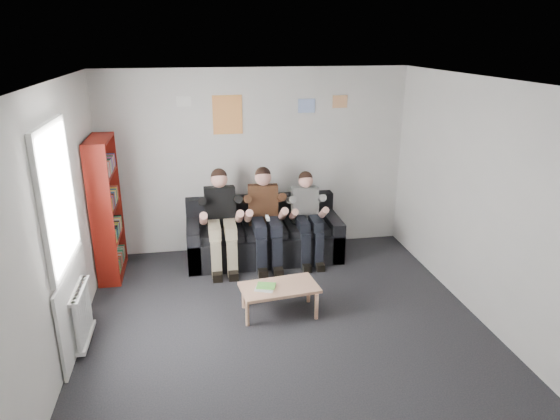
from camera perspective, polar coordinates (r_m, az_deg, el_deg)
name	(u,v)px	position (r m, az deg, el deg)	size (l,w,h in m)	color
room_shell	(288,219)	(5.06, 0.92, -1.05)	(5.00, 5.00, 5.00)	black
sofa	(263,237)	(7.36, -1.90, -3.10)	(2.21, 0.90, 0.85)	black
bookshelf	(107,209)	(6.99, -19.18, 0.15)	(0.28, 0.85, 1.89)	maroon
coffee_table	(279,289)	(5.89, -0.09, -9.06)	(0.89, 0.49, 0.36)	tan
game_cases	(265,287)	(5.81, -1.68, -8.80)	(0.23, 0.19, 0.03)	silver
person_left	(221,221)	(6.98, -6.71, -1.21)	(0.43, 0.92, 1.38)	black
person_middle	(265,218)	(7.04, -1.70, -0.92)	(0.43, 0.91, 1.37)	#4A2A18
person_right	(308,218)	(7.16, 3.18, -0.87)	(0.38, 0.81, 1.28)	silver
radiator	(83,314)	(5.72, -21.63, -11.03)	(0.10, 0.64, 0.60)	white
window	(66,256)	(5.45, -23.26, -4.83)	(0.05, 1.30, 2.36)	white
poster_large	(228,115)	(7.24, -6.02, 10.77)	(0.42, 0.01, 0.55)	#EFDC54
poster_blue	(307,106)	(7.40, 3.06, 11.81)	(0.25, 0.01, 0.20)	#4379E3
poster_pink	(340,102)	(7.52, 6.87, 12.20)	(0.22, 0.01, 0.18)	#B33870
poster_sign	(184,101)	(7.20, -10.95, 12.09)	(0.20, 0.01, 0.14)	white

